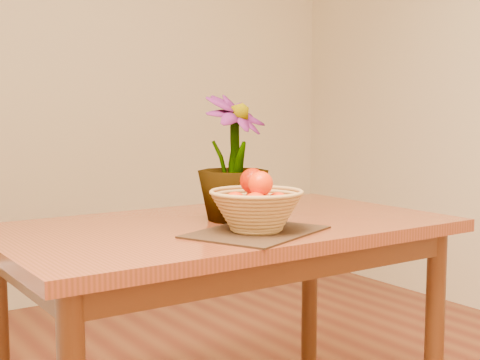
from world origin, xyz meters
TOP-DOWN VIEW (x-y plane):
  - wall_back at (0.00, 2.25)m, footprint 4.00×0.02m
  - table at (0.00, 0.30)m, footprint 1.40×0.80m
  - placemat at (-0.02, 0.10)m, footprint 0.46×0.41m
  - wicker_basket at (-0.02, 0.10)m, footprint 0.27×0.27m
  - orange_pile at (-0.02, 0.10)m, footprint 0.16×0.17m
  - potted_plant at (0.04, 0.32)m, footprint 0.29×0.29m

SIDE VIEW (x-z plane):
  - table at x=0.00m, z-range 0.29..1.04m
  - placemat at x=-0.02m, z-range 0.75..0.76m
  - wicker_basket at x=-0.02m, z-range 0.75..0.87m
  - orange_pile at x=-0.02m, z-range 0.80..0.93m
  - potted_plant at x=0.04m, z-range 0.75..1.15m
  - wall_back at x=0.00m, z-range 0.00..2.70m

